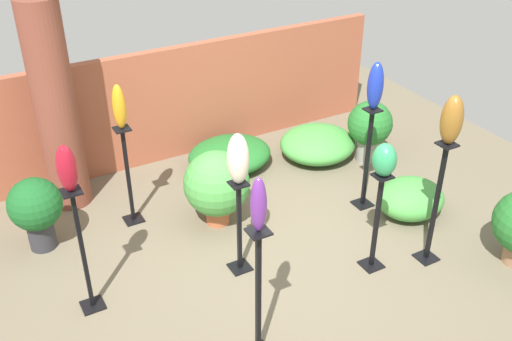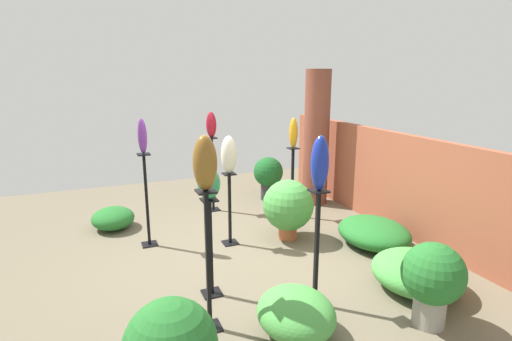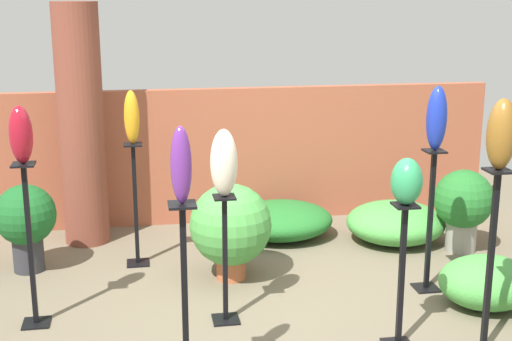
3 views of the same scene
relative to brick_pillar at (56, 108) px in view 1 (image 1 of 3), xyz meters
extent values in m
plane|color=#6B604C|center=(1.51, -1.89, -1.16)|extent=(8.00, 8.00, 0.00)
cube|color=#9E5138|center=(1.51, 0.43, -0.45)|extent=(5.60, 0.12, 1.43)
cylinder|color=brown|center=(0.00, 0.00, 0.00)|extent=(0.43, 0.43, 2.32)
cube|color=black|center=(2.85, -1.67, -1.15)|extent=(0.20, 0.20, 0.01)
cube|color=black|center=(2.85, -1.67, -0.57)|extent=(0.04, 0.04, 1.19)
cube|color=black|center=(2.85, -1.67, 0.02)|extent=(0.16, 0.16, 0.02)
cube|color=black|center=(0.48, -0.70, -1.15)|extent=(0.20, 0.20, 0.01)
cube|color=black|center=(0.48, -0.70, -0.60)|extent=(0.04, 0.04, 1.12)
cube|color=black|center=(0.48, -0.70, -0.05)|extent=(0.16, 0.16, 0.02)
cube|color=black|center=(0.76, -3.00, -0.54)|extent=(0.04, 0.04, 1.25)
cube|color=black|center=(0.76, -3.00, 0.08)|extent=(0.16, 0.16, 0.02)
cube|color=black|center=(2.27, -2.57, -1.15)|extent=(0.20, 0.20, 0.01)
cube|color=black|center=(2.27, -2.57, -0.64)|extent=(0.04, 0.04, 1.04)
cube|color=black|center=(2.27, -2.57, -0.13)|extent=(0.16, 0.16, 0.02)
cube|color=black|center=(-0.28, -1.80, -1.15)|extent=(0.20, 0.20, 0.01)
cube|color=black|center=(-0.28, -1.80, -0.54)|extent=(0.04, 0.04, 1.24)
cube|color=black|center=(-0.28, -1.80, 0.07)|extent=(0.16, 0.16, 0.02)
cube|color=black|center=(2.82, -2.74, -1.15)|extent=(0.20, 0.20, 0.01)
cube|color=black|center=(2.82, -2.74, -0.51)|extent=(0.04, 0.04, 1.30)
cube|color=black|center=(2.82, -2.74, 0.13)|extent=(0.16, 0.16, 0.02)
cube|color=black|center=(1.13, -1.97, -1.15)|extent=(0.20, 0.20, 0.01)
cube|color=black|center=(1.13, -1.97, -0.67)|extent=(0.04, 0.04, 0.98)
cube|color=black|center=(1.13, -1.97, -0.19)|extent=(0.16, 0.16, 0.01)
ellipsoid|color=#192D9E|center=(2.85, -1.67, 0.28)|extent=(0.16, 0.17, 0.51)
ellipsoid|color=orange|center=(0.48, -0.70, 0.19)|extent=(0.13, 0.14, 0.47)
ellipsoid|color=#6B2D8C|center=(0.76, -3.00, 0.31)|extent=(0.12, 0.12, 0.45)
ellipsoid|color=#2D9356|center=(2.27, -2.57, 0.04)|extent=(0.21, 0.23, 0.32)
ellipsoid|color=maroon|center=(-0.28, -1.80, 0.28)|extent=(0.16, 0.17, 0.41)
ellipsoid|color=brown|center=(2.82, -2.74, 0.37)|extent=(0.18, 0.20, 0.47)
ellipsoid|color=beige|center=(1.13, -1.97, 0.07)|extent=(0.20, 0.20, 0.49)
cylinder|color=gray|center=(3.53, -0.88, -1.02)|extent=(0.29, 0.29, 0.28)
sphere|color=#236B28|center=(3.53, -0.88, -0.65)|extent=(0.56, 0.56, 0.56)
cylinder|color=#B25B38|center=(1.28, -1.18, -1.07)|extent=(0.25, 0.25, 0.19)
sphere|color=#479942|center=(1.28, -1.18, -0.67)|extent=(0.70, 0.70, 0.70)
cylinder|color=#2D2D33|center=(-0.47, -0.70, -1.02)|extent=(0.27, 0.27, 0.29)
sphere|color=#195923|center=(-0.47, -0.70, -0.64)|extent=(0.53, 0.53, 0.53)
ellipsoid|color=#479942|center=(3.01, -0.52, -0.97)|extent=(0.98, 0.91, 0.39)
ellipsoid|color=#479942|center=(3.19, -2.06, -0.96)|extent=(0.77, 0.68, 0.40)
ellipsoid|color=#236B28|center=(1.91, -0.21, -0.98)|extent=(1.05, 0.88, 0.35)
camera|label=1|loc=(-0.93, -6.00, 2.67)|focal=42.00mm
camera|label=2|loc=(5.92, -3.57, 1.08)|focal=28.00mm
camera|label=3|loc=(0.52, -6.88, 1.27)|focal=50.00mm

